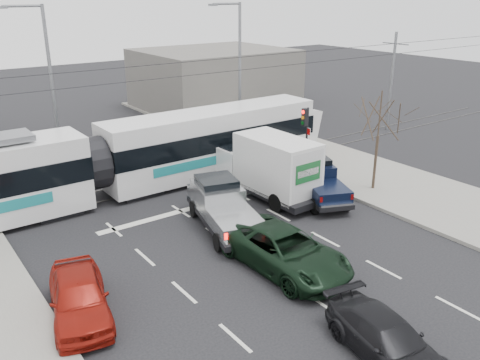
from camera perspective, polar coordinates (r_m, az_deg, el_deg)
ground at (r=20.31m, az=6.10°, el=-7.92°), size 120.00×120.00×0.00m
sidewalk_right at (r=26.67m, az=20.70°, el=-1.91°), size 6.00×60.00×0.15m
rails at (r=27.84m, az=-7.71°, el=0.06°), size 60.00×1.60×0.03m
building_right at (r=44.87m, az=-2.92°, el=11.27°), size 12.00×10.00×5.00m
bare_tree at (r=25.86m, az=15.40°, el=6.69°), size 2.40×2.40×5.00m
traffic_signal at (r=27.93m, az=7.37°, el=6.01°), size 0.44×0.44×3.60m
street_lamp_near at (r=33.70m, az=-0.28°, el=12.75°), size 2.38×0.25×9.00m
street_lamp_far at (r=30.54m, az=-20.78°, el=10.66°), size 2.38×0.25×9.00m
catenary at (r=26.76m, az=-8.10°, el=7.86°), size 60.00×0.20×7.00m
tram at (r=25.07m, az=-16.21°, el=1.68°), size 26.25×2.90×5.35m
silver_pickup at (r=21.84m, az=-2.03°, el=-2.82°), size 3.23×5.78×1.99m
box_truck at (r=24.88m, az=3.33°, el=1.46°), size 2.25×6.26×3.11m
navy_pickup at (r=25.09m, az=8.69°, el=-0.01°), size 3.33×4.85×1.93m
green_car at (r=18.74m, az=5.02°, el=-7.82°), size 2.67×5.53×1.52m
red_car at (r=16.90m, az=-17.63°, el=-12.34°), size 2.69×4.55×1.45m
dark_car at (r=15.18m, az=16.19°, el=-16.85°), size 2.40×4.43×1.22m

